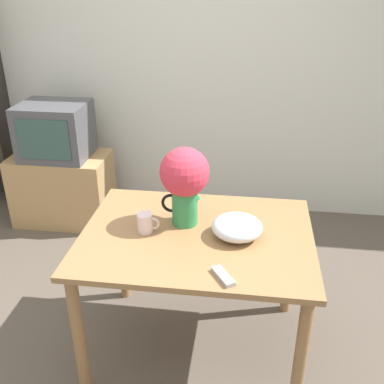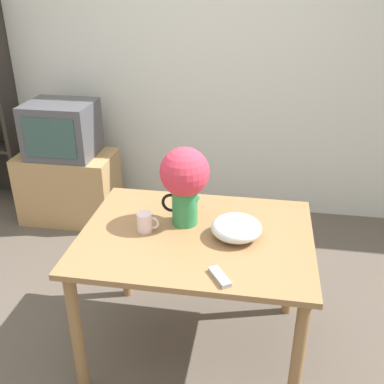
{
  "view_description": "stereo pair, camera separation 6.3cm",
  "coord_description": "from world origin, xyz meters",
  "px_view_note": "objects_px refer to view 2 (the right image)",
  "views": [
    {
      "loc": [
        0.47,
        -1.82,
        1.95
      ],
      "look_at": [
        0.2,
        0.2,
        0.94
      ],
      "focal_mm": 42.0,
      "sensor_mm": 36.0,
      "label": 1
    },
    {
      "loc": [
        0.54,
        -1.81,
        1.95
      ],
      "look_at": [
        0.2,
        0.2,
        0.94
      ],
      "focal_mm": 42.0,
      "sensor_mm": 36.0,
      "label": 2
    }
  ],
  "objects_px": {
    "white_bowl": "(236,228)",
    "tv_set": "(62,129)",
    "coffee_mug": "(145,222)",
    "flower_vase": "(185,179)"
  },
  "relations": [
    {
      "from": "flower_vase",
      "to": "white_bowl",
      "type": "xyz_separation_m",
      "value": [
        0.28,
        -0.1,
        -0.2
      ]
    },
    {
      "from": "coffee_mug",
      "to": "flower_vase",
      "type": "bearing_deg",
      "value": 31.93
    },
    {
      "from": "white_bowl",
      "to": "tv_set",
      "type": "distance_m",
      "value": 2.01
    },
    {
      "from": "coffee_mug",
      "to": "white_bowl",
      "type": "relative_size",
      "value": 0.45
    },
    {
      "from": "white_bowl",
      "to": "coffee_mug",
      "type": "bearing_deg",
      "value": -177.97
    },
    {
      "from": "coffee_mug",
      "to": "white_bowl",
      "type": "bearing_deg",
      "value": 2.03
    },
    {
      "from": "coffee_mug",
      "to": "white_bowl",
      "type": "xyz_separation_m",
      "value": [
        0.46,
        0.02,
        0.0
      ]
    },
    {
      "from": "coffee_mug",
      "to": "tv_set",
      "type": "bearing_deg",
      "value": 127.97
    },
    {
      "from": "coffee_mug",
      "to": "tv_set",
      "type": "height_order",
      "value": "tv_set"
    },
    {
      "from": "flower_vase",
      "to": "tv_set",
      "type": "distance_m",
      "value": 1.75
    }
  ]
}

